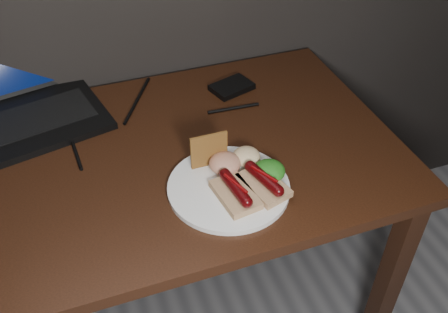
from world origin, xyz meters
name	(u,v)px	position (x,y,z in m)	size (l,w,h in m)	color
desk	(110,195)	(0.00, 1.38, 0.66)	(1.40, 0.70, 0.75)	#361A0D
laptop	(21,96)	(-0.16, 1.66, 0.80)	(0.42, 0.42, 0.25)	black
hard_drive	(232,87)	(0.39, 1.59, 0.76)	(0.11, 0.08, 0.02)	black
desk_cables	(81,136)	(-0.04, 1.51, 0.75)	(0.91, 0.38, 0.01)	black
plate	(229,187)	(0.24, 1.22, 0.76)	(0.27, 0.27, 0.01)	white
bread_sausage_center	(235,192)	(0.24, 1.18, 0.78)	(0.09, 0.12, 0.04)	tan
bread_sausage_right	(264,182)	(0.31, 1.18, 0.78)	(0.10, 0.13, 0.04)	tan
crispbread	(209,150)	(0.23, 1.29, 0.80)	(0.09, 0.01, 0.09)	#A26E2C
salad_greens	(269,171)	(0.34, 1.21, 0.78)	(0.07, 0.07, 0.04)	#145B12
salsa_mound	(225,163)	(0.25, 1.27, 0.78)	(0.07, 0.07, 0.04)	#9A0F0F
coleslaw_mound	(246,156)	(0.31, 1.27, 0.78)	(0.06, 0.06, 0.04)	beige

